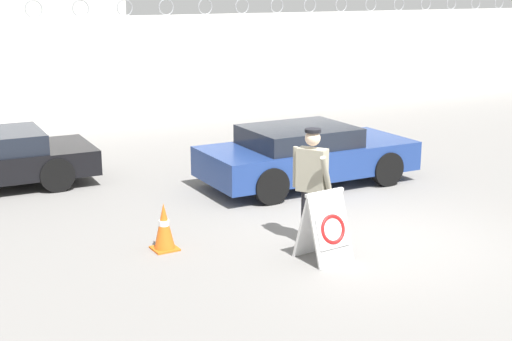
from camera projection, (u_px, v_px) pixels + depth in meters
name	position (u px, v px, depth m)	size (l,w,h in m)	color
ground_plane	(377.00, 237.00, 11.45)	(90.00, 90.00, 0.00)	gray
perimeter_wall	(128.00, 71.00, 20.38)	(36.00, 0.30, 3.59)	silver
barricade_sign	(326.00, 226.00, 10.37)	(0.68, 0.71, 1.05)	white
security_guard	(312.00, 180.00, 10.86)	(0.44, 0.70, 1.84)	black
traffic_cone_mid	(164.00, 227.00, 10.82)	(0.38, 0.38, 0.74)	orange
parked_car_rear_sedan	(306.00, 154.00, 14.40)	(4.41, 2.07, 1.21)	black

